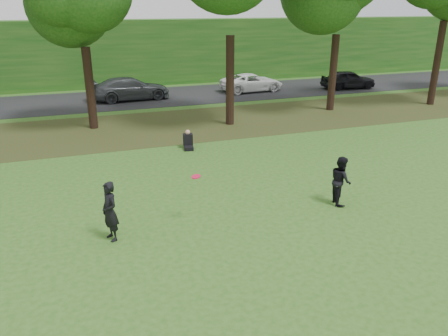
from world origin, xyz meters
name	(u,v)px	position (x,y,z in m)	size (l,w,h in m)	color
ground	(247,249)	(0.00, 0.00, 0.00)	(120.00, 120.00, 0.00)	#30561B
leaf_litter	(154,127)	(0.00, 13.00, 0.01)	(60.00, 7.00, 0.01)	#413017
street	(132,98)	(0.00, 21.00, 0.01)	(70.00, 7.00, 0.02)	black
far_hedge	(119,53)	(0.00, 27.00, 2.50)	(70.00, 3.00, 5.00)	#174B15
player_left	(110,211)	(-3.30, 1.72, 0.84)	(0.61, 0.40, 1.68)	black
player_right	(341,180)	(3.89, 1.67, 0.80)	(0.77, 0.60, 1.59)	black
parked_cars	(136,90)	(0.19, 20.10, 0.71)	(39.92, 3.67, 1.50)	black
frisbee	(196,177)	(-0.82, 1.93, 1.45)	(0.31, 0.31, 0.07)	red
seated_person	(188,141)	(0.78, 8.93, 0.31)	(0.53, 0.79, 0.83)	black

